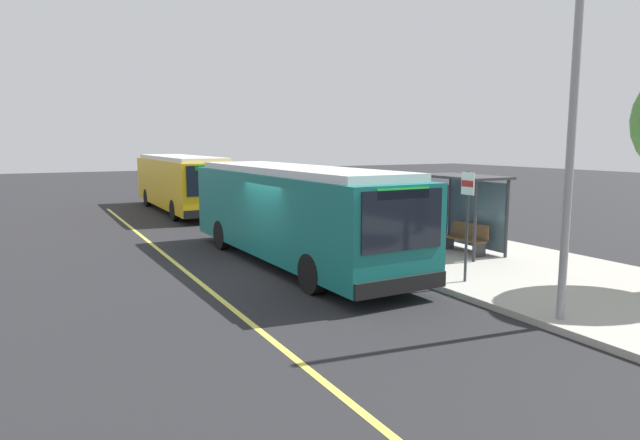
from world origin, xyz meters
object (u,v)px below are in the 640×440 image
at_px(transit_bus_main, 294,211).
at_px(route_sign_post, 467,211).
at_px(waiting_bench, 466,238).
at_px(transit_bus_second, 181,181).
at_px(pedestrian_commuter, 400,221).

height_order(transit_bus_main, route_sign_post, same).
bearing_deg(waiting_bench, transit_bus_second, -162.38).
xyz_separation_m(transit_bus_second, route_sign_post, (18.89, 2.49, 0.34)).
xyz_separation_m(transit_bus_main, transit_bus_second, (-14.29, 0.15, 0.00)).
distance_m(transit_bus_second, pedestrian_commuter, 15.09).
relative_size(transit_bus_second, pedestrian_commuter, 6.56).
distance_m(transit_bus_main, pedestrian_commuter, 3.75).
bearing_deg(transit_bus_second, transit_bus_main, -0.62).
distance_m(transit_bus_main, waiting_bench, 5.65).
bearing_deg(transit_bus_second, route_sign_post, 7.51).
height_order(transit_bus_main, waiting_bench, transit_bus_main).
bearing_deg(transit_bus_main, transit_bus_second, 179.38).
bearing_deg(pedestrian_commuter, route_sign_post, -13.95).
relative_size(waiting_bench, pedestrian_commuter, 0.95).
xyz_separation_m(route_sign_post, pedestrian_commuter, (-4.23, 1.05, -0.84)).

